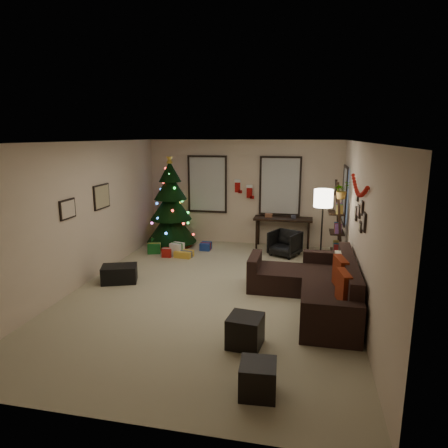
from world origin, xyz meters
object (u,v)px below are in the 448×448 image
at_px(sofa, 316,288).
at_px(desk, 283,221).
at_px(desk_chair, 285,243).
at_px(bookshelf, 338,226).
at_px(christmas_tree, 171,208).

xyz_separation_m(sofa, desk, (-0.78, 3.33, 0.41)).
xyz_separation_m(desk, desk_chair, (0.10, -0.65, -0.39)).
height_order(sofa, bookshelf, bookshelf).
distance_m(sofa, desk, 3.45).
xyz_separation_m(christmas_tree, desk_chair, (2.92, -0.27, -0.68)).
distance_m(sofa, bookshelf, 2.16).
relative_size(desk, desk_chair, 2.42).
distance_m(desk, desk_chair, 0.77).
distance_m(desk, bookshelf, 1.82).
height_order(desk, desk_chair, desk).
bearing_deg(christmas_tree, desk, 7.68).
bearing_deg(desk, sofa, -76.76).
bearing_deg(desk, bookshelf, -46.91).
relative_size(sofa, bookshelf, 1.40).
bearing_deg(desk_chair, christmas_tree, -160.37).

